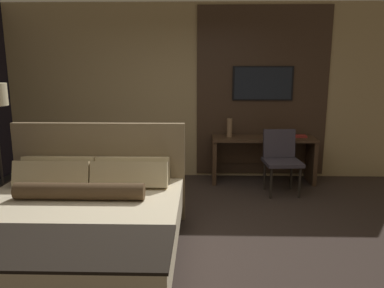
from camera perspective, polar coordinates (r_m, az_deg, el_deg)
name	(u,v)px	position (r m, az deg, el deg)	size (l,w,h in m)	color
ground_plane	(184,247)	(3.99, -1.19, -15.45)	(16.00, 16.00, 0.00)	#332823
wall_back_tv_panel	(200,92)	(6.15, 1.19, 7.89)	(7.20, 0.09, 2.80)	tan
bed	(75,226)	(3.84, -17.38, -11.82)	(2.03, 2.17, 1.18)	#33281E
desk	(262,151)	(6.07, 10.68, -1.11)	(1.60, 0.54, 0.72)	#422D1E
tv	(263,83)	(6.15, 10.73, 9.07)	(0.96, 0.04, 0.54)	black
desk_chair	(281,155)	(5.58, 13.38, -1.67)	(0.54, 0.54, 0.92)	#38333D
vase_tall	(229,128)	(5.92, 5.73, 2.49)	(0.08, 0.08, 0.29)	#846647
book	(299,136)	(6.14, 16.02, 1.17)	(0.22, 0.15, 0.03)	maroon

